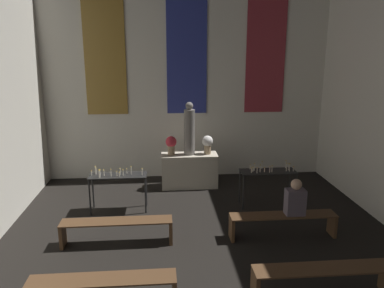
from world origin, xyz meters
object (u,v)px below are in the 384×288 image
pew_third_left (103,287)px  pew_back_right (283,221)px  candle_rack_left (118,180)px  altar (189,170)px  pew_back_left (117,227)px  pew_third_right (323,275)px  person_seated (295,199)px  flower_vase_left (171,144)px  candle_rack_right (268,175)px  flower_vase_right (208,143)px  statue (189,130)px

pew_third_left → pew_back_right: same height
candle_rack_left → pew_back_right: 3.61m
altar → pew_back_left: altar is taller
candle_rack_left → pew_third_right: bearing=-45.5°
pew_back_right → person_seated: bearing=0.0°
flower_vase_left → pew_back_left: 3.21m
altar → pew_back_left: (-1.56, -2.91, -0.10)m
pew_third_left → pew_back_right: (3.13, 1.80, 0.00)m
candle_rack_right → flower_vase_left: bearing=147.3°
candle_rack_right → person_seated: (0.09, -1.52, 0.05)m
flower_vase_right → pew_third_left: 5.19m
candle_rack_right → pew_back_left: bearing=-155.0°
statue → flower_vase_left: statue is taller
altar → flower_vase_right: 0.86m
candle_rack_left → pew_third_right: candle_rack_left is taller
flower_vase_left → person_seated: (2.25, -2.91, -0.39)m
candle_rack_left → pew_third_left: (0.13, -3.31, -0.38)m
flower_vase_left → flower_vase_right: 0.94m
pew_third_right → pew_back_right: bearing=90.0°
altar → flower_vase_left: size_ratio=2.98×
flower_vase_right → pew_third_left: flower_vase_right is taller
pew_back_left → flower_vase_right: bearing=55.0°
pew_back_left → pew_back_right: (3.13, 0.00, 0.00)m
flower_vase_left → candle_rack_left: bearing=-131.4°
statue → pew_back_left: statue is taller
altar → pew_third_left: size_ratio=0.71×
candle_rack_right → pew_back_right: (-0.12, -1.52, -0.38)m
pew_third_left → person_seated: person_seated is taller
statue → candle_rack_right: 2.32m
pew_third_right → person_seated: (0.21, 1.80, 0.43)m
pew_back_right → candle_rack_left: bearing=155.0°
statue → candle_rack_right: (1.69, -1.39, -0.79)m
altar → person_seated: 3.42m
candle_rack_right → pew_third_right: bearing=-92.2°
pew_back_left → person_seated: person_seated is taller
altar → pew_third_right: bearing=-71.6°
pew_third_right → flower_vase_right: bearing=103.1°
flower_vase_left → person_seated: size_ratio=0.69×
flower_vase_left → candle_rack_right: size_ratio=0.39×
person_seated → pew_back_left: bearing=180.0°
flower_vase_right → candle_rack_left: (-2.16, -1.39, -0.44)m
candle_rack_left → pew_third_right: size_ratio=0.62×
pew_third_right → person_seated: person_seated is taller
statue → pew_third_right: statue is taller
flower_vase_left → pew_back_right: (2.03, -2.91, -0.82)m
flower_vase_left → person_seated: flower_vase_left is taller
statue → pew_third_right: 5.09m
candle_rack_left → pew_back_left: bearing=-85.1°
pew_third_left → person_seated: size_ratio=2.89×
statue → pew_back_left: (-1.56, -2.91, -1.17)m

